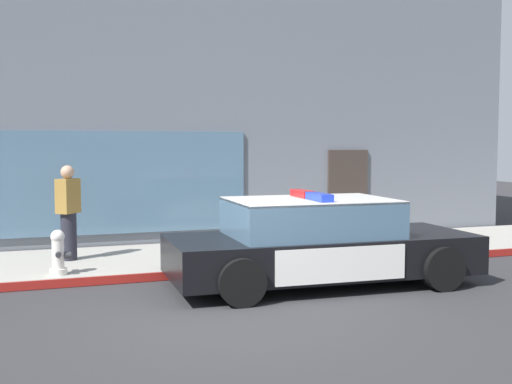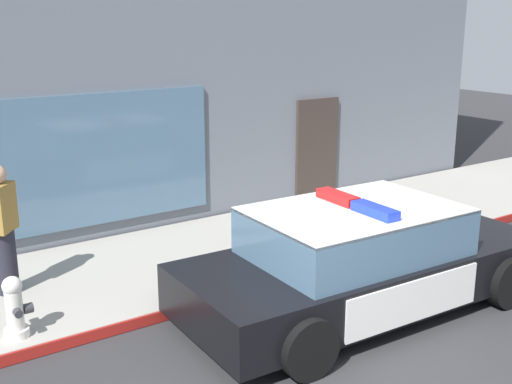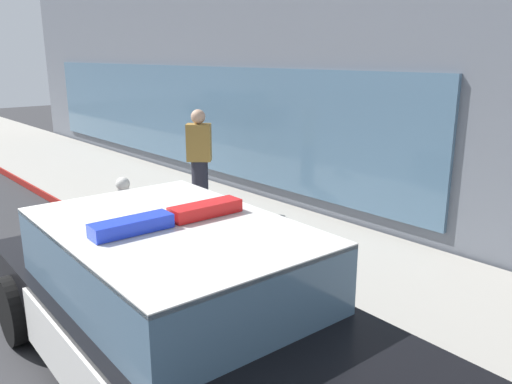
# 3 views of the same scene
# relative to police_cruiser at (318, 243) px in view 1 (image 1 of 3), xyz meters

# --- Properties ---
(ground) EXTENTS (48.00, 48.00, 0.00)m
(ground) POSITION_rel_police_cruiser_xyz_m (-1.89, -1.46, -0.68)
(ground) COLOR #303033
(sidewalk) EXTENTS (48.00, 2.96, 0.15)m
(sidewalk) POSITION_rel_police_cruiser_xyz_m (-1.89, 2.61, -0.60)
(sidewalk) COLOR #A39E93
(sidewalk) RESTS_ON ground
(curb_red_paint) EXTENTS (28.80, 0.04, 0.14)m
(curb_red_paint) POSITION_rel_police_cruiser_xyz_m (-1.89, 1.11, -0.60)
(curb_red_paint) COLOR maroon
(curb_red_paint) RESTS_ON ground
(storefront_building) EXTENTS (21.34, 8.37, 9.86)m
(storefront_building) POSITION_rel_police_cruiser_xyz_m (-3.74, 8.28, 4.25)
(storefront_building) COLOR slate
(storefront_building) RESTS_ON ground
(police_cruiser) EXTENTS (4.92, 2.27, 1.49)m
(police_cruiser) POSITION_rel_police_cruiser_xyz_m (0.00, 0.00, 0.00)
(police_cruiser) COLOR black
(police_cruiser) RESTS_ON ground
(fire_hydrant) EXTENTS (0.34, 0.39, 0.73)m
(fire_hydrant) POSITION_rel_police_cruiser_xyz_m (-3.90, 1.44, -0.18)
(fire_hydrant) COLOR silver
(fire_hydrant) RESTS_ON sidewalk
(pedestrian_on_sidewalk) EXTENTS (0.46, 0.47, 1.71)m
(pedestrian_on_sidewalk) POSITION_rel_police_cruiser_xyz_m (-3.66, 2.74, 0.33)
(pedestrian_on_sidewalk) COLOR #23232D
(pedestrian_on_sidewalk) RESTS_ON sidewalk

